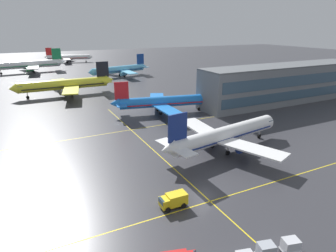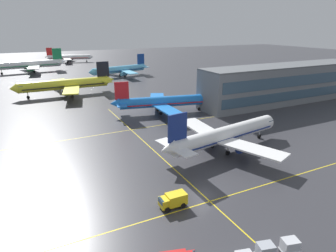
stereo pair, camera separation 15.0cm
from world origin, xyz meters
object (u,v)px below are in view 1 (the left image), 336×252
airliner_distant_taxiway (69,57)px  service_truck_red_van (173,200)px  airliner_front_gate (225,135)px  airliner_far_left_stand (119,69)px  airliner_third_row (66,85)px  airliner_second_row (163,102)px  baggage_cart_row_fifth (291,246)px  airliner_far_right_stand (29,65)px  baggage_cart_row_fourth (266,251)px

airliner_distant_taxiway → service_truck_red_van: size_ratio=8.17×
airliner_front_gate → airliner_distant_taxiway: bearing=91.7°
airliner_far_left_stand → airliner_third_row: bearing=-134.3°
airliner_second_row → airliner_far_left_stand: (8.61, 71.72, 0.28)m
airliner_second_row → airliner_far_left_stand: 72.23m
airliner_front_gate → airliner_far_left_stand: 103.98m
airliner_front_gate → service_truck_red_van: (-19.68, -13.83, -2.42)m
service_truck_red_van → baggage_cart_row_fifth: bearing=-60.5°
airliner_far_right_stand → baggage_cart_row_fifth: bearing=-82.7°
baggage_cart_row_fourth → baggage_cart_row_fifth: same height
airliner_far_right_stand → baggage_cart_row_fourth: airliner_far_right_stand is taller
airliner_second_row → baggage_cart_row_fifth: (-11.92, -60.23, -2.50)m
airliner_front_gate → airliner_distant_taxiway: (-5.38, 181.36, 0.06)m
airliner_distant_taxiway → baggage_cart_row_fifth: size_ratio=11.84×
airliner_front_gate → service_truck_red_van: bearing=-144.9°
airliner_front_gate → baggage_cart_row_fourth: airliner_front_gate is taller
airliner_third_row → baggage_cart_row_fourth: bearing=-85.2°
service_truck_red_van → baggage_cart_row_fifth: (8.21, -14.53, -0.17)m
airliner_far_left_stand → airliner_far_right_stand: size_ratio=0.85×
airliner_second_row → baggage_cart_row_fourth: size_ratio=11.41×
airliner_distant_taxiway → baggage_cart_row_fifth: 209.83m
airliner_distant_taxiway → service_truck_red_van: 195.73m
airliner_distant_taxiway → baggage_cart_row_fifth: (-6.09, -209.72, -2.65)m
airliner_second_row → airliner_far_right_stand: size_ratio=0.79×
airliner_far_right_stand → baggage_cart_row_fourth: (18.56, -168.88, -3.42)m
service_truck_red_van → airliner_far_right_stand: bearing=95.0°
airliner_third_row → airliner_far_left_stand: airliner_third_row is taller
airliner_far_left_stand → airliner_distant_taxiway: size_ratio=1.04×
airliner_distant_taxiway → baggage_cart_row_fifth: bearing=-91.7°
airliner_distant_taxiway → airliner_front_gate: bearing=-88.3°
airliner_far_left_stand → airliner_far_right_stand: bearing=138.3°
airliner_far_right_stand → airliner_distant_taxiway: (27.84, 40.13, -0.77)m
airliner_second_row → baggage_cart_row_fourth: (-15.10, -59.52, -2.50)m
airliner_far_right_stand → airliner_distant_taxiway: 48.85m
airliner_front_gate → airliner_distant_taxiway: 181.44m
service_truck_red_van → baggage_cart_row_fourth: (5.03, -13.82, -0.17)m
airliner_far_right_stand → baggage_cart_row_fourth: size_ratio=14.51×
airliner_third_row → service_truck_red_van: size_ratio=9.34×
airliner_front_gate → baggage_cart_row_fourth: (-14.65, -27.65, -2.59)m
airliner_distant_taxiway → baggage_cart_row_fourth: (-9.28, -209.01, -2.65)m
airliner_far_right_stand → airliner_far_left_stand: bearing=-41.7°
airliner_front_gate → airliner_third_row: 74.43m
airliner_second_row → service_truck_red_van: size_ratio=7.87×
baggage_cart_row_fifth → airliner_distant_taxiway: bearing=88.3°
airliner_far_left_stand → service_truck_red_van: 120.91m
airliner_second_row → airliner_far_right_stand: (-33.67, 109.37, 0.92)m
airliner_far_right_stand → baggage_cart_row_fifth: (21.75, -169.60, -3.42)m
airliner_front_gate → airliner_third_row: bearing=107.9°
airliner_far_left_stand → airliner_distant_taxiway: (-14.43, 77.78, -0.12)m
baggage_cart_row_fifth → airliner_third_row: bearing=96.6°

